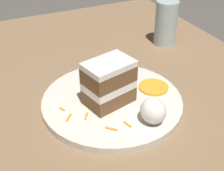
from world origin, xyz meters
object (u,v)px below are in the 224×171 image
object	(u,v)px
cake_slice	(109,83)
orange_garnish	(153,87)
cream_dollop	(153,111)
drinking_glass	(166,26)
plate	(112,101)

from	to	relation	value
cake_slice	orange_garnish	distance (m)	0.12
cream_dollop	drinking_glass	xyz separation A→B (m)	(0.31, -0.23, 0.02)
orange_garnish	drinking_glass	world-z (taller)	drinking_glass
cake_slice	drinking_glass	bearing A→B (deg)	-66.43
plate	cream_dollop	xyz separation A→B (m)	(-0.10, -0.04, 0.03)
plate	orange_garnish	xyz separation A→B (m)	(-0.00, -0.10, 0.01)
cake_slice	orange_garnish	bearing A→B (deg)	-101.99
orange_garnish	drinking_glass	size ratio (longest dim) A/B	0.52
plate	cake_slice	xyz separation A→B (m)	(-0.01, 0.01, 0.06)
cream_dollop	plate	bearing A→B (deg)	21.16
plate	cake_slice	distance (m)	0.06
plate	cream_dollop	distance (m)	0.11
cake_slice	drinking_glass	distance (m)	0.36
cake_slice	drinking_glass	size ratio (longest dim) A/B	0.86
orange_garnish	drinking_glass	xyz separation A→B (m)	(0.21, -0.17, 0.04)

